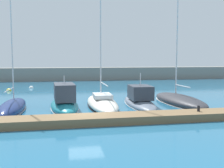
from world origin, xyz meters
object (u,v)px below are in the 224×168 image
(sailboat_navy_second, at_px, (12,107))
(dock_bollard, at_px, (199,108))
(sailboat_ivory_fourth, at_px, (102,103))
(mooring_buoy_yellow, at_px, (9,91))
(mooring_buoy_white, at_px, (31,88))
(motorboat_teal_third, at_px, (64,101))
(sailboat_charcoal_sixth, at_px, (179,100))
(motorboat_slate_fifth, at_px, (139,100))

(sailboat_navy_second, xyz_separation_m, dock_bollard, (13.98, -5.44, 0.42))
(sailboat_ivory_fourth, relative_size, mooring_buoy_yellow, 20.41)
(sailboat_navy_second, xyz_separation_m, mooring_buoy_yellow, (-3.06, 15.20, -0.36))
(mooring_buoy_white, bearing_deg, sailboat_navy_second, -88.75)
(motorboat_teal_third, bearing_deg, sailboat_navy_second, 92.40)
(sailboat_navy_second, distance_m, sailboat_charcoal_sixth, 15.60)
(sailboat_navy_second, distance_m, motorboat_slate_fifth, 11.39)
(motorboat_teal_third, bearing_deg, sailboat_ivory_fourth, -87.57)
(motorboat_teal_third, bearing_deg, motorboat_slate_fifth, -89.39)
(motorboat_teal_third, bearing_deg, sailboat_charcoal_sixth, -89.14)
(sailboat_navy_second, relative_size, motorboat_teal_third, 1.82)
(sailboat_navy_second, bearing_deg, sailboat_charcoal_sixth, -84.53)
(sailboat_navy_second, relative_size, motorboat_slate_fifth, 1.59)
(sailboat_ivory_fourth, distance_m, mooring_buoy_white, 19.15)
(mooring_buoy_white, bearing_deg, motorboat_teal_third, -75.11)
(sailboat_ivory_fourth, bearing_deg, motorboat_slate_fifth, -87.79)
(motorboat_slate_fifth, height_order, mooring_buoy_white, motorboat_slate_fifth)
(mooring_buoy_yellow, bearing_deg, dock_bollard, -50.46)
(motorboat_slate_fifth, distance_m, dock_bollard, 6.87)
(motorboat_teal_third, distance_m, mooring_buoy_yellow, 16.52)
(mooring_buoy_white, height_order, dock_bollard, dock_bollard)
(motorboat_slate_fifth, relative_size, mooring_buoy_yellow, 11.97)
(sailboat_navy_second, xyz_separation_m, motorboat_teal_third, (4.31, 0.43, 0.29))
(mooring_buoy_white, relative_size, mooring_buoy_yellow, 0.98)
(sailboat_charcoal_sixth, relative_size, dock_bollard, 37.28)
(sailboat_charcoal_sixth, bearing_deg, mooring_buoy_white, 40.96)
(sailboat_navy_second, height_order, sailboat_ivory_fourth, sailboat_ivory_fourth)
(motorboat_slate_fifth, height_order, sailboat_charcoal_sixth, sailboat_charcoal_sixth)
(sailboat_navy_second, relative_size, sailboat_charcoal_sixth, 0.81)
(sailboat_charcoal_sixth, height_order, mooring_buoy_white, sailboat_charcoal_sixth)
(motorboat_teal_third, bearing_deg, dock_bollard, -124.48)
(sailboat_ivory_fourth, height_order, mooring_buoy_yellow, sailboat_ivory_fourth)
(sailboat_navy_second, distance_m, dock_bollard, 15.01)
(sailboat_ivory_fourth, xyz_separation_m, mooring_buoy_yellow, (-10.79, 14.44, -0.37))
(sailboat_ivory_fourth, bearing_deg, motorboat_teal_third, 95.74)
(sailboat_navy_second, bearing_deg, sailboat_ivory_fourth, -83.41)
(sailboat_ivory_fourth, bearing_deg, sailboat_navy_second, 95.73)
(dock_bollard, bearing_deg, mooring_buoy_white, 121.40)
(sailboat_navy_second, height_order, motorboat_teal_third, sailboat_navy_second)
(mooring_buoy_yellow, bearing_deg, sailboat_navy_second, -78.63)
(sailboat_ivory_fourth, xyz_separation_m, mooring_buoy_white, (-8.13, 17.34, -0.37))
(sailboat_navy_second, distance_m, motorboat_teal_third, 4.34)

